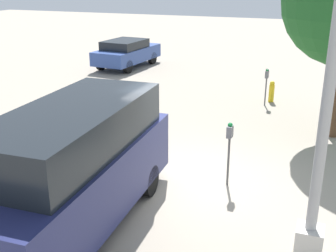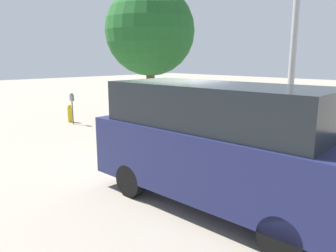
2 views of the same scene
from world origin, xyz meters
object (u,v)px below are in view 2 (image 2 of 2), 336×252
parking_meter_near (191,118)px  lamp_post (292,68)px  street_tree (150,31)px  fire_hydrant (70,113)px  parking_meter_far (72,101)px  parked_van (219,143)px

parking_meter_near → lamp_post: size_ratio=0.22×
lamp_post → street_tree: bearing=177.6°
fire_hydrant → parking_meter_far: bearing=-15.0°
parking_meter_near → fire_hydrant: bearing=-177.5°
parking_meter_near → fire_hydrant: (-7.13, -0.08, -0.70)m
parking_meter_far → street_tree: 4.43m
lamp_post → street_tree: lamp_post is taller
parking_meter_near → parking_meter_far: parking_meter_near is taller
parking_meter_far → lamp_post: (8.62, 2.10, 1.52)m
parking_meter_near → lamp_post: lamp_post is taller
lamp_post → parked_van: lamp_post is taller
parked_van → fire_hydrant: size_ratio=6.61×
parking_meter_far → parked_van: size_ratio=0.26×
parking_meter_far → parked_van: bearing=-10.4°
fire_hydrant → street_tree: bearing=37.0°
parked_van → fire_hydrant: parked_van is taller
street_tree → fire_hydrant: bearing=-143.0°
street_tree → fire_hydrant: size_ratio=7.18×
parking_meter_near → lamp_post: bearing=44.6°
parking_meter_near → lamp_post: 3.11m
parked_van → street_tree: size_ratio=0.92×
parking_meter_near → fire_hydrant: size_ratio=1.88×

